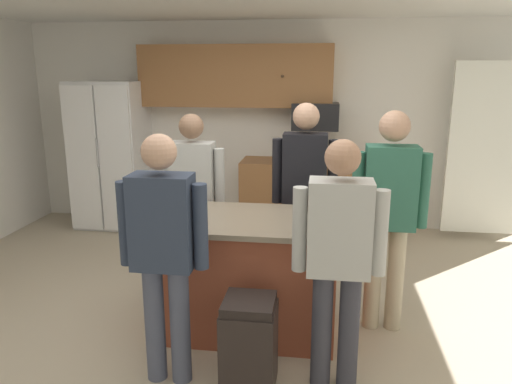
% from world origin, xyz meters
% --- Properties ---
extents(floor, '(7.04, 7.04, 0.00)m').
position_xyz_m(floor, '(0.00, 0.00, 0.00)').
color(floor, '#B7A88E').
rests_on(floor, ground).
extents(back_wall, '(6.40, 0.10, 2.60)m').
position_xyz_m(back_wall, '(0.00, 2.80, 1.30)').
color(back_wall, white).
rests_on(back_wall, ground).
extents(french_door_window_panel, '(0.90, 0.06, 2.00)m').
position_xyz_m(french_door_window_panel, '(2.60, 2.40, 1.10)').
color(french_door_window_panel, white).
rests_on(french_door_window_panel, ground).
extents(cabinet_run_upper, '(2.40, 0.38, 0.75)m').
position_xyz_m(cabinet_run_upper, '(-0.40, 2.60, 1.93)').
color(cabinet_run_upper, '#936038').
extents(cabinet_run_lower, '(1.80, 0.63, 0.90)m').
position_xyz_m(cabinet_run_lower, '(0.60, 2.48, 0.45)').
color(cabinet_run_lower, '#936038').
rests_on(cabinet_run_lower, ground).
extents(refrigerator, '(0.87, 0.76, 1.86)m').
position_xyz_m(refrigerator, '(-2.00, 2.38, 0.93)').
color(refrigerator, white).
rests_on(refrigerator, ground).
extents(microwave_over_range, '(0.56, 0.40, 0.32)m').
position_xyz_m(microwave_over_range, '(0.60, 2.50, 1.45)').
color(microwave_over_range, black).
extents(kitchen_island, '(1.42, 0.83, 0.93)m').
position_xyz_m(kitchen_island, '(0.19, -0.05, 0.47)').
color(kitchen_island, '#9E4C33').
rests_on(kitchen_island, ground).
extents(person_guest_by_door, '(0.57, 0.22, 1.64)m').
position_xyz_m(person_guest_by_door, '(-0.42, 0.57, 0.94)').
color(person_guest_by_door, '#383842').
rests_on(person_guest_by_door, ground).
extents(person_host_foreground, '(0.57, 0.22, 1.64)m').
position_xyz_m(person_host_foreground, '(-0.25, -0.75, 0.94)').
color(person_host_foreground, '#4C5166').
rests_on(person_host_foreground, ground).
extents(person_guest_left, '(0.57, 0.23, 1.72)m').
position_xyz_m(person_guest_left, '(1.21, 0.14, 1.00)').
color(person_guest_left, tan).
rests_on(person_guest_left, ground).
extents(person_guest_right, '(0.57, 0.22, 1.61)m').
position_xyz_m(person_guest_right, '(0.82, -0.66, 0.93)').
color(person_guest_right, '#383842').
rests_on(person_guest_right, ground).
extents(person_elder_center, '(0.57, 0.23, 1.73)m').
position_xyz_m(person_elder_center, '(0.56, 0.66, 1.01)').
color(person_elder_center, '#383842').
rests_on(person_elder_center, ground).
extents(mug_ceramic_white, '(0.13, 0.08, 0.10)m').
position_xyz_m(mug_ceramic_white, '(-0.30, -0.01, 0.97)').
color(mug_ceramic_white, '#4C6B99').
rests_on(mug_ceramic_white, kitchen_island).
extents(glass_short_whisky, '(0.07, 0.07, 0.13)m').
position_xyz_m(glass_short_whisky, '(0.67, -0.13, 0.99)').
color(glass_short_whisky, black).
rests_on(glass_short_whisky, kitchen_island).
extents(glass_stout_tall, '(0.07, 0.07, 0.13)m').
position_xyz_m(glass_stout_tall, '(0.63, 0.17, 0.99)').
color(glass_stout_tall, black).
rests_on(glass_stout_tall, kitchen_island).
extents(trash_bin, '(0.34, 0.34, 0.61)m').
position_xyz_m(trash_bin, '(0.28, -0.75, 0.30)').
color(trash_bin, black).
rests_on(trash_bin, ground).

